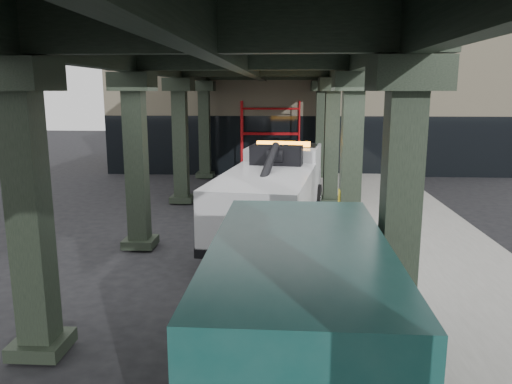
% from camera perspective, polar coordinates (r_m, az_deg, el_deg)
% --- Properties ---
extents(ground, '(90.00, 90.00, 0.00)m').
position_cam_1_polar(ground, '(12.59, -0.46, -9.48)').
color(ground, black).
rests_on(ground, ground).
extents(sidewalk, '(5.00, 40.00, 0.15)m').
position_cam_1_polar(sidewalk, '(14.89, 17.75, -6.38)').
color(sidewalk, gray).
rests_on(sidewalk, ground).
extents(lane_stripe, '(0.12, 38.00, 0.01)m').
position_cam_1_polar(lane_stripe, '(14.47, 6.86, -6.71)').
color(lane_stripe, silver).
rests_on(lane_stripe, ground).
extents(viaduct, '(7.40, 32.00, 6.40)m').
position_cam_1_polar(viaduct, '(13.81, -1.64, 15.45)').
color(viaduct, black).
rests_on(viaduct, ground).
extents(building, '(22.00, 10.00, 8.00)m').
position_cam_1_polar(building, '(31.75, 5.65, 10.51)').
color(building, '#C6B793').
rests_on(building, ground).
extents(scaffolding, '(3.08, 0.88, 4.00)m').
position_cam_1_polar(scaffolding, '(26.49, 1.66, 6.28)').
color(scaffolding, '#B80E13').
rests_on(scaffolding, ground).
extents(tow_truck, '(3.60, 9.06, 2.90)m').
position_cam_1_polar(tow_truck, '(16.06, 2.11, 0.37)').
color(tow_truck, black).
rests_on(tow_truck, ground).
extents(towed_van, '(2.61, 6.34, 2.56)m').
position_cam_1_polar(towed_van, '(7.35, 4.82, -13.74)').
color(towed_van, '#124340').
rests_on(towed_van, ground).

